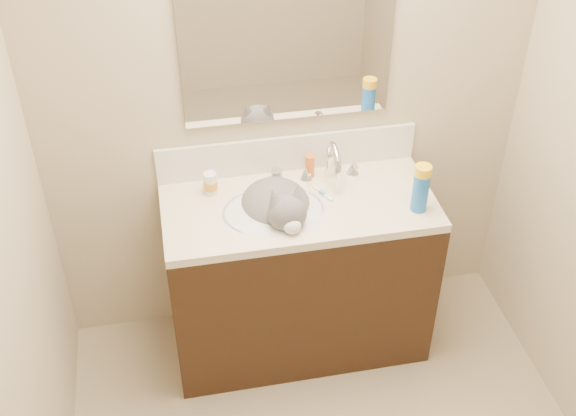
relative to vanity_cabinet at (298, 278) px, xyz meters
name	(u,v)px	position (x,y,z in m)	size (l,w,h in m)	color
room_shell	(373,231)	(0.00, -0.97, 1.08)	(2.24, 2.54, 2.52)	tan
vanity_cabinet	(298,278)	(0.00, 0.00, 0.00)	(1.20, 0.55, 0.82)	black
counter_slab	(299,207)	(0.00, 0.00, 0.43)	(1.20, 0.55, 0.04)	beige
basin	(274,223)	(-0.12, -0.03, 0.38)	(0.45, 0.36, 0.14)	silver
faucet	(332,165)	(0.18, 0.14, 0.54)	(0.28, 0.20, 0.21)	silver
cat	(278,209)	(-0.09, 0.00, 0.43)	(0.40, 0.46, 0.34)	#575457
backsplash	(288,154)	(0.00, 0.26, 0.54)	(1.20, 0.02, 0.18)	silver
mirror	(288,33)	(0.00, 0.26, 1.13)	(0.90, 0.02, 0.80)	white
pill_bottle	(210,183)	(-0.37, 0.15, 0.50)	(0.06, 0.06, 0.10)	white
pill_label	(211,185)	(-0.37, 0.15, 0.50)	(0.06, 0.06, 0.04)	orange
silver_jar	(277,176)	(-0.07, 0.18, 0.48)	(0.05, 0.05, 0.06)	#B7B7BC
amber_bottle	(310,166)	(0.09, 0.19, 0.51)	(0.04, 0.04, 0.11)	#D95F19
toothbrush	(322,193)	(0.11, 0.05, 0.45)	(0.01, 0.13, 0.01)	white
toothbrush_head	(322,193)	(0.11, 0.05, 0.46)	(0.02, 0.03, 0.02)	#5FA1CA
spray_can	(420,191)	(0.50, -0.14, 0.55)	(0.07, 0.07, 0.19)	blue
spray_cap	(423,171)	(0.50, -0.14, 0.65)	(0.07, 0.07, 0.04)	yellow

